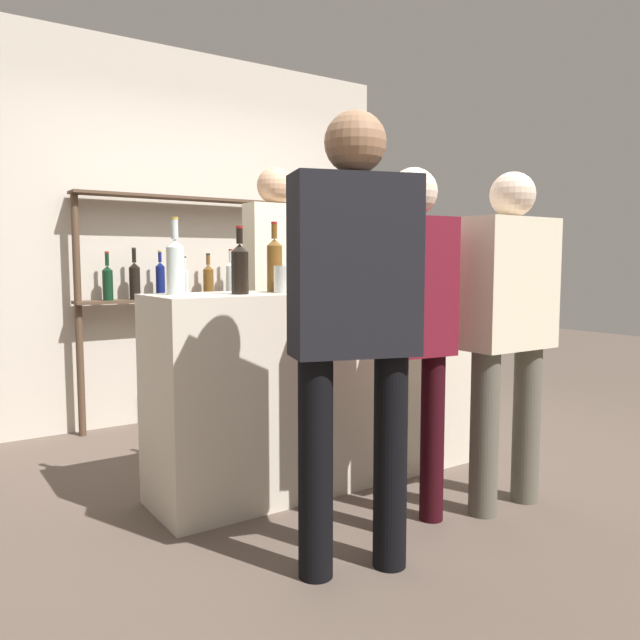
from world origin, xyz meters
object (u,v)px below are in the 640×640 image
(counter_bottle_1, at_px, (425,264))
(server_behind_counter, at_px, (276,277))
(counter_bottle_3, at_px, (275,264))
(cork_jar, at_px, (286,280))
(counter_bottle_2, at_px, (175,265))
(counter_bottle_0, at_px, (240,267))
(customer_right, at_px, (509,317))
(wine_glass, at_px, (408,269))
(customer_center, at_px, (412,317))
(customer_left, at_px, (354,309))

(counter_bottle_1, xyz_separation_m, server_behind_counter, (-0.47, 0.92, -0.09))
(counter_bottle_3, relative_size, cork_jar, 2.66)
(counter_bottle_2, bearing_deg, server_behind_counter, 36.85)
(counter_bottle_0, bearing_deg, server_behind_counter, 51.09)
(counter_bottle_1, distance_m, customer_right, 0.76)
(wine_glass, distance_m, customer_right, 0.99)
(counter_bottle_1, height_order, counter_bottle_2, counter_bottle_2)
(counter_bottle_3, distance_m, customer_right, 1.22)
(server_behind_counter, bearing_deg, counter_bottle_0, -38.30)
(customer_right, bearing_deg, server_behind_counter, 12.35)
(cork_jar, bearing_deg, counter_bottle_2, 162.68)
(customer_center, bearing_deg, wine_glass, -34.30)
(wine_glass, height_order, customer_left, customer_left)
(cork_jar, xyz_separation_m, customer_center, (0.28, -0.63, -0.16))
(cork_jar, bearing_deg, customer_left, -103.41)
(wine_glass, xyz_separation_m, customer_right, (-0.20, -0.94, -0.22))
(counter_bottle_2, xyz_separation_m, customer_center, (0.80, -0.79, -0.23))
(counter_bottle_0, bearing_deg, customer_right, -35.50)
(counter_bottle_2, distance_m, customer_left, 1.05)
(wine_glass, xyz_separation_m, cork_jar, (-1.01, -0.21, -0.04))
(counter_bottle_0, height_order, cork_jar, counter_bottle_0)
(counter_bottle_0, height_order, server_behind_counter, server_behind_counter)
(customer_right, relative_size, customer_left, 0.93)
(counter_bottle_0, bearing_deg, counter_bottle_2, 151.83)
(wine_glass, height_order, customer_center, customer_center)
(cork_jar, relative_size, server_behind_counter, 0.07)
(wine_glass, height_order, cork_jar, wine_glass)
(customer_center, relative_size, server_behind_counter, 0.89)
(counter_bottle_0, xyz_separation_m, customer_center, (0.53, -0.65, -0.22))
(counter_bottle_1, distance_m, customer_center, 0.91)
(counter_bottle_3, distance_m, wine_glass, 0.99)
(counter_bottle_0, distance_m, server_behind_counter, 1.13)
(counter_bottle_0, bearing_deg, customer_center, -50.68)
(cork_jar, bearing_deg, counter_bottle_0, 175.95)
(customer_right, bearing_deg, counter_bottle_3, 41.71)
(counter_bottle_0, distance_m, counter_bottle_2, 0.31)
(wine_glass, relative_size, server_behind_counter, 0.09)
(customer_center, bearing_deg, counter_bottle_3, 25.15)
(customer_left, bearing_deg, customer_center, -49.07)
(counter_bottle_1, relative_size, customer_center, 0.23)
(counter_bottle_0, xyz_separation_m, server_behind_counter, (0.71, 0.88, -0.08))
(counter_bottle_2, distance_m, customer_center, 1.15)
(counter_bottle_2, distance_m, wine_glass, 1.53)
(customer_center, bearing_deg, counter_bottle_1, -40.29)
(counter_bottle_0, height_order, counter_bottle_3, counter_bottle_3)
(counter_bottle_0, relative_size, customer_center, 0.20)
(counter_bottle_3, relative_size, server_behind_counter, 0.20)
(counter_bottle_0, height_order, customer_right, customer_right)
(wine_glass, bearing_deg, customer_right, -101.89)
(cork_jar, relative_size, customer_left, 0.08)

